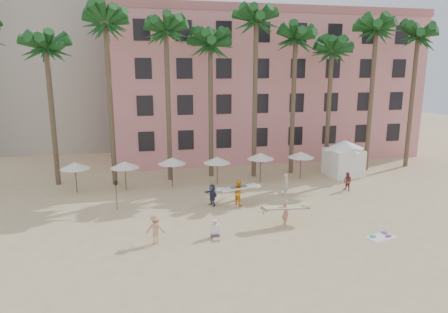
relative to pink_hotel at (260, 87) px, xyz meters
name	(u,v)px	position (x,y,z in m)	size (l,w,h in m)	color
ground	(273,240)	(-7.00, -26.00, -8.00)	(120.00, 120.00, 0.00)	#D1B789
pink_hotel	(260,87)	(0.00, 0.00, 0.00)	(35.00, 14.00, 16.00)	#D98489
palm_row	(228,37)	(-6.49, -11.00, 4.97)	(44.40, 5.40, 16.30)	brown
umbrella_row	(195,160)	(-10.00, -13.50, -5.67)	(22.50, 2.70, 2.73)	#332B23
cabana	(344,155)	(4.54, -13.11, -5.93)	(4.84, 4.84, 3.50)	white
beach_towel	(381,236)	(-0.26, -26.91, -7.97)	(2.00, 1.43, 0.14)	white
carrier_yellow	(286,211)	(-5.45, -23.91, -6.99)	(3.28, 1.11, 1.79)	tan
carrier_white	(239,192)	(-7.47, -19.28, -6.97)	(2.88, 1.16, 1.95)	#FF9F1A
beachgoers	(239,200)	(-7.81, -20.59, -7.14)	(17.51, 8.10, 1.85)	beige
paddle	(116,191)	(-16.52, -18.47, -6.59)	(0.18, 0.04, 2.23)	black
seated_man	(215,232)	(-10.38, -24.92, -7.61)	(0.49, 0.86, 1.11)	#3F3F4C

